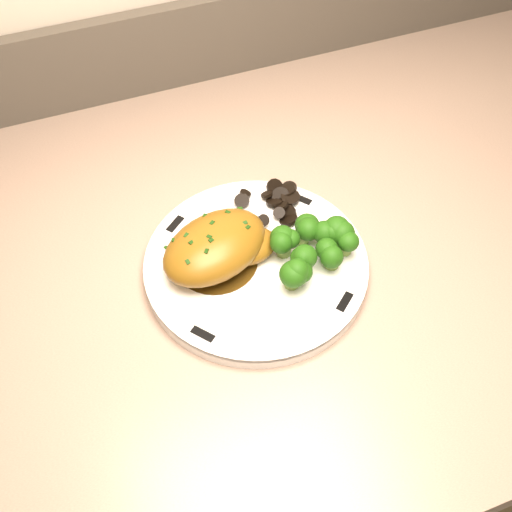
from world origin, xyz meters
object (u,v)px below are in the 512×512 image
object	(u,v)px
plate	(256,266)
broccoli_florets	(313,246)
counter	(328,384)
chicken_breast	(219,247)

from	to	relation	value
plate	broccoli_florets	xyz separation A→B (m)	(0.06, -0.02, 0.03)
counter	chicken_breast	xyz separation A→B (m)	(-0.19, -0.02, 0.50)
counter	broccoli_florets	size ratio (longest dim) A/B	21.88
counter	broccoli_florets	xyz separation A→B (m)	(-0.09, -0.06, 0.50)
chicken_breast	broccoli_florets	size ratio (longest dim) A/B	1.51
counter	chicken_breast	world-z (taller)	counter
plate	chicken_breast	size ratio (longest dim) A/B	1.67
counter	plate	distance (m)	0.49
chicken_breast	counter	bearing A→B (deg)	-13.12
plate	broccoli_florets	distance (m)	0.07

